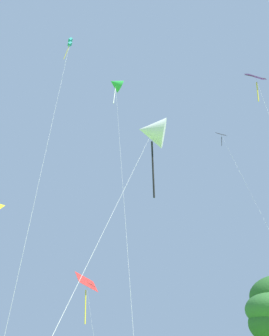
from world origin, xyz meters
name	(u,v)px	position (x,y,z in m)	size (l,w,h in m)	color
kite_green_small	(116,84)	(2.55, 18.65, 24.93)	(2.08, 10.21, 25.74)	green
kite_black_large	(226,144)	(17.26, 29.53, 26.21)	(2.92, 9.94, 28.67)	black
kite_white_distant	(152,131)	(4.54, 9.40, 12.49)	(4.76, 9.35, 13.48)	white
kite_teal_box	(69,48)	(-1.50, 14.01, 24.07)	(0.61, 5.15, 25.51)	teal
kite_red_high	(86,290)	(0.60, 28.77, 7.64)	(3.04, 6.23, 9.33)	red
kite_purple_streamer	(257,84)	(15.17, 15.68, 23.06)	(3.09, 6.57, 24.95)	purple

